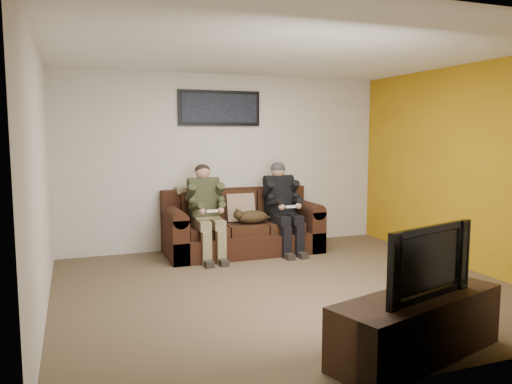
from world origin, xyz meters
name	(u,v)px	position (x,y,z in m)	size (l,w,h in m)	color
floor	(286,287)	(0.00, 0.00, 0.00)	(5.00, 5.00, 0.00)	brown
ceiling	(288,51)	(0.00, 0.00, 2.60)	(5.00, 5.00, 0.00)	silver
wall_back	(227,162)	(0.00, 2.25, 1.30)	(5.00, 5.00, 0.00)	beige
wall_front	(422,197)	(0.00, -2.25, 1.30)	(5.00, 5.00, 0.00)	beige
wall_left	(40,180)	(-2.50, 0.00, 1.30)	(4.50, 4.50, 0.00)	beige
wall_right	(467,167)	(2.50, 0.00, 1.30)	(4.50, 4.50, 0.00)	beige
accent_wall_right	(467,167)	(2.49, 0.00, 1.30)	(4.50, 4.50, 0.00)	#B68412
sofa	(241,228)	(0.08, 1.83, 0.34)	(2.22, 0.96, 0.91)	black
throw_pillow	(240,208)	(0.08, 1.87, 0.65)	(0.42, 0.12, 0.40)	#967A62
throw_blanket	(191,190)	(-0.60, 2.11, 0.91)	(0.45, 0.22, 0.08)	tan
person_left	(206,206)	(-0.49, 1.64, 0.73)	(0.51, 0.87, 1.30)	#847752
person_right	(282,202)	(0.65, 1.64, 0.74)	(0.51, 0.86, 1.31)	black
cat	(251,217)	(0.16, 1.61, 0.54)	(0.66, 0.26, 0.24)	#43321A
framed_poster	(220,108)	(-0.12, 2.22, 2.10)	(1.25, 0.05, 0.52)	black
tv_stand	(417,326)	(0.24, -1.95, 0.24)	(1.56, 0.50, 0.49)	black
television	(420,260)	(0.24, -1.95, 0.77)	(0.97, 0.13, 0.56)	black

